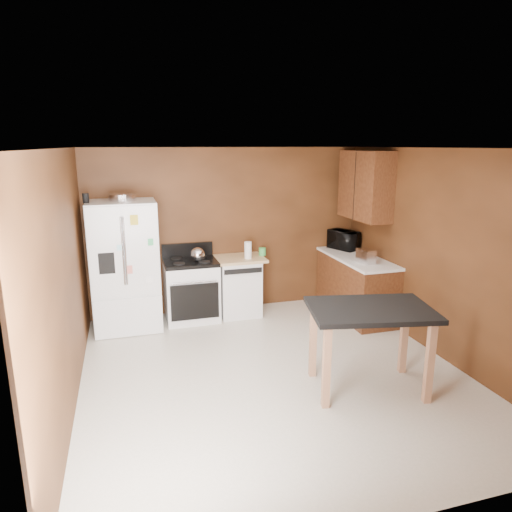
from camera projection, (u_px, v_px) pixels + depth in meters
name	position (u px, v px, depth m)	size (l,w,h in m)	color
floor	(273.00, 373.00, 5.21)	(4.50, 4.50, 0.00)	beige
ceiling	(275.00, 148.00, 4.61)	(4.50, 4.50, 0.00)	white
wall_back	(228.00, 231.00, 7.01)	(4.20, 4.20, 0.00)	#5B3218
wall_front	(389.00, 359.00, 2.81)	(4.20, 4.20, 0.00)	#5B3218
wall_left	(65.00, 283.00, 4.34)	(4.50, 4.50, 0.00)	#5B3218
wall_right	(440.00, 255.00, 5.48)	(4.50, 4.50, 0.00)	#5B3218
roasting_pan	(122.00, 197.00, 6.15)	(0.37, 0.37, 0.09)	silver
pen_cup	(86.00, 198.00, 5.89)	(0.08, 0.08, 0.12)	black
kettle	(198.00, 255.00, 6.53)	(0.21, 0.21, 0.21)	silver
paper_towel	(248.00, 250.00, 6.75)	(0.11, 0.11, 0.25)	white
green_canister	(262.00, 252.00, 6.95)	(0.11, 0.11, 0.12)	green
toaster	(366.00, 256.00, 6.46)	(0.16, 0.27, 0.20)	silver
microwave	(344.00, 241.00, 7.31)	(0.49, 0.33, 0.27)	black
refrigerator	(125.00, 266.00, 6.31)	(0.90, 0.80, 1.80)	white
gas_range	(191.00, 289.00, 6.72)	(0.76, 0.68, 1.10)	white
dishwasher	(238.00, 285.00, 6.94)	(0.78, 0.63, 0.89)	white
right_cabinets	(359.00, 256.00, 6.87)	(0.63, 1.58, 2.45)	brown
island	(370.00, 320.00, 4.70)	(1.38, 1.06, 0.91)	black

